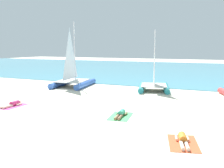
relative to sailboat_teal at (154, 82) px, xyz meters
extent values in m
plane|color=beige|center=(-1.47, -1.17, -0.77)|extent=(120.00, 120.00, 0.00)
cube|color=#4C9EB7|center=(-1.47, 21.54, -0.75)|extent=(120.00, 40.00, 0.05)
cylinder|color=teal|center=(-1.04, -0.16, -0.55)|extent=(1.51, 3.96, 0.46)
cylinder|color=teal|center=(0.97, 0.40, -0.55)|extent=(1.51, 3.96, 0.46)
cube|color=silver|center=(0.02, -0.06, -0.29)|extent=(2.69, 3.02, 0.06)
cylinder|color=silver|center=(-0.13, 0.48, 2.05)|extent=(0.09, 0.09, 4.74)
pyramid|color=white|center=(0.12, -0.42, 1.91)|extent=(0.61, 2.03, 3.98)
cylinder|color=blue|center=(-8.83, -0.99, -0.51)|extent=(1.37, 4.69, 0.53)
cylinder|color=blue|center=(-6.42, -0.54, -0.51)|extent=(1.37, 4.69, 0.53)
cube|color=silver|center=(-7.58, -0.99, -0.21)|extent=(2.95, 3.39, 0.07)
cylinder|color=silver|center=(-7.71, -0.33, 2.54)|extent=(0.11, 0.11, 5.56)
pyramid|color=white|center=(-7.50, -1.41, 2.37)|extent=(0.51, 2.42, 4.67)
cube|color=#D84C99|center=(-6.58, -9.45, -0.77)|extent=(1.11, 1.91, 0.01)
cylinder|color=#D83372|center=(-6.58, -9.25, -0.61)|extent=(0.30, 0.62, 0.30)
sphere|color=beige|center=(-6.58, -8.84, -0.61)|extent=(0.22, 0.22, 0.22)
cylinder|color=beige|center=(-6.66, -9.90, -0.69)|extent=(0.15, 0.78, 0.14)
cylinder|color=beige|center=(-6.48, -9.90, -0.69)|extent=(0.15, 0.78, 0.14)
cylinder|color=beige|center=(-6.80, -9.10, -0.70)|extent=(0.10, 0.45, 0.10)
cylinder|color=beige|center=(-6.36, -9.09, -0.70)|extent=(0.10, 0.45, 0.10)
cube|color=#4CB266|center=(0.57, -8.84, -0.77)|extent=(1.38, 2.05, 0.01)
cylinder|color=#3FB28C|center=(0.54, -8.64, -0.61)|extent=(0.39, 0.66, 0.30)
sphere|color=#8C6647|center=(0.48, -8.24, -0.61)|extent=(0.22, 0.22, 0.22)
cylinder|color=#8C6647|center=(0.55, -9.30, -0.69)|extent=(0.26, 0.79, 0.14)
cylinder|color=#8C6647|center=(0.73, -9.27, -0.69)|extent=(0.26, 0.79, 0.14)
cylinder|color=#8C6647|center=(0.30, -8.52, -0.70)|extent=(0.17, 0.46, 0.10)
cylinder|color=#8C6647|center=(0.73, -8.45, -0.70)|extent=(0.17, 0.46, 0.10)
cube|color=#EA5933|center=(4.29, -11.45, -0.77)|extent=(1.57, 2.12, 0.01)
cylinder|color=orange|center=(4.23, -11.26, -0.61)|extent=(0.45, 0.68, 0.30)
sphere|color=beige|center=(4.12, -10.87, -0.61)|extent=(0.22, 0.22, 0.22)
cylinder|color=beige|center=(4.32, -11.91, -0.69)|extent=(0.34, 0.79, 0.14)
cylinder|color=beige|center=(4.49, -11.86, -0.69)|extent=(0.34, 0.79, 0.14)
cylinder|color=beige|center=(3.98, -11.17, -0.70)|extent=(0.22, 0.46, 0.10)
cylinder|color=beige|center=(4.40, -11.05, -0.70)|extent=(0.22, 0.46, 0.10)
camera|label=1|loc=(5.71, -21.29, 2.93)|focal=41.21mm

